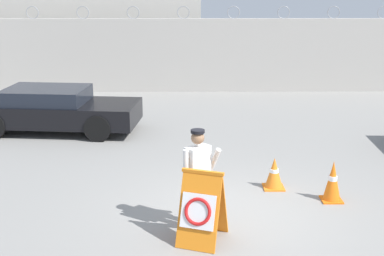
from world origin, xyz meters
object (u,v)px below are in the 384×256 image
at_px(barricade_sign, 202,207).
at_px(traffic_cone_near, 333,181).
at_px(traffic_cone_mid, 274,173).
at_px(security_guard, 198,174).
at_px(parked_car_front_coupe, 54,109).

distance_m(barricade_sign, traffic_cone_near, 3.03).
height_order(traffic_cone_near, traffic_cone_mid, traffic_cone_near).
xyz_separation_m(security_guard, traffic_cone_near, (2.59, 1.13, -0.57)).
relative_size(traffic_cone_near, traffic_cone_mid, 1.23).
bearing_deg(barricade_sign, parked_car_front_coupe, 140.45).
height_order(barricade_sign, traffic_cone_near, barricade_sign).
xyz_separation_m(security_guard, parked_car_front_coupe, (-3.90, 6.11, -0.33)).
height_order(security_guard, parked_car_front_coupe, security_guard).
height_order(barricade_sign, security_guard, security_guard).
bearing_deg(parked_car_front_coupe, traffic_cone_near, -31.89).
relative_size(traffic_cone_near, parked_car_front_coupe, 0.17).
bearing_deg(parked_car_front_coupe, security_guard, -51.83).
xyz_separation_m(traffic_cone_mid, parked_car_front_coupe, (-5.48, 4.33, 0.31)).
relative_size(barricade_sign, traffic_cone_near, 1.51).
bearing_deg(traffic_cone_mid, security_guard, -131.65).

